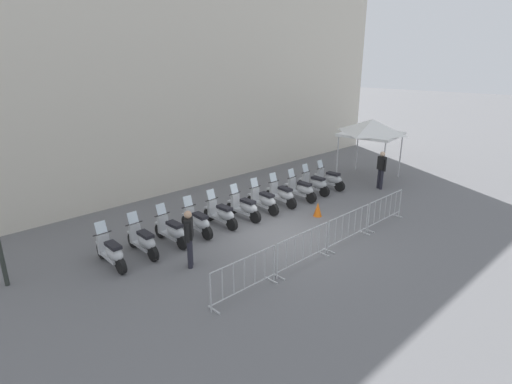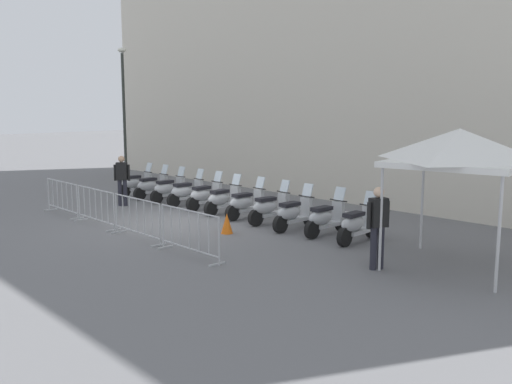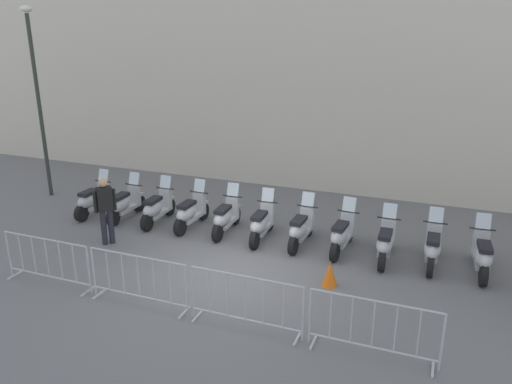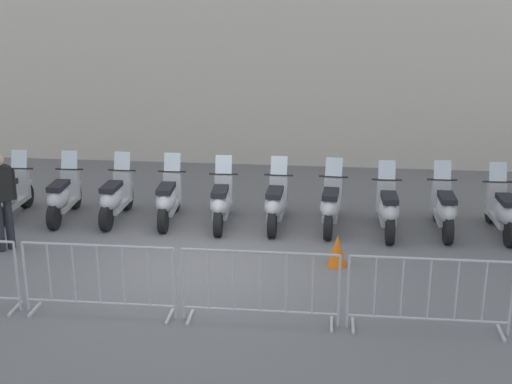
% 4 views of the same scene
% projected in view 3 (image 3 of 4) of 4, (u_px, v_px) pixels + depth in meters
% --- Properties ---
extents(ground_plane, '(120.00, 120.00, 0.00)m').
position_uv_depth(ground_plane, '(231.00, 272.00, 11.13)').
color(ground_plane, slate).
extents(building_facade, '(28.00, 7.08, 10.48)m').
position_uv_depth(building_facade, '(323.00, 27.00, 16.19)').
color(building_facade, beige).
rests_on(building_facade, ground).
extents(motorcycle_0, '(0.65, 1.72, 1.24)m').
position_uv_depth(motorcycle_0, '(93.00, 200.00, 14.39)').
color(motorcycle_0, black).
rests_on(motorcycle_0, ground).
extents(motorcycle_1, '(0.65, 1.72, 1.24)m').
position_uv_depth(motorcycle_1, '(124.00, 204.00, 14.07)').
color(motorcycle_1, black).
rests_on(motorcycle_1, ground).
extents(motorcycle_2, '(0.61, 1.72, 1.24)m').
position_uv_depth(motorcycle_2, '(157.00, 208.00, 13.76)').
color(motorcycle_2, black).
rests_on(motorcycle_2, ground).
extents(motorcycle_3, '(0.68, 1.71, 1.24)m').
position_uv_depth(motorcycle_3, '(190.00, 213.00, 13.43)').
color(motorcycle_3, black).
rests_on(motorcycle_3, ground).
extents(motorcycle_4, '(0.61, 1.72, 1.24)m').
position_uv_depth(motorcycle_4, '(225.00, 217.00, 13.09)').
color(motorcycle_4, black).
rests_on(motorcycle_4, ground).
extents(motorcycle_5, '(0.60, 1.72, 1.24)m').
position_uv_depth(motorcycle_5, '(261.00, 224.00, 12.66)').
color(motorcycle_5, black).
rests_on(motorcycle_5, ground).
extents(motorcycle_6, '(0.68, 1.71, 1.24)m').
position_uv_depth(motorcycle_6, '(301.00, 229.00, 12.34)').
color(motorcycle_6, black).
rests_on(motorcycle_6, ground).
extents(motorcycle_7, '(0.72, 1.70, 1.24)m').
position_uv_depth(motorcycle_7, '(342.00, 235.00, 11.99)').
color(motorcycle_7, black).
rests_on(motorcycle_7, ground).
extents(motorcycle_8, '(0.62, 1.72, 1.24)m').
position_uv_depth(motorcycle_8, '(385.00, 243.00, 11.54)').
color(motorcycle_8, black).
rests_on(motorcycle_8, ground).
extents(motorcycle_9, '(0.64, 1.72, 1.24)m').
position_uv_depth(motorcycle_9, '(432.00, 248.00, 11.28)').
color(motorcycle_9, black).
rests_on(motorcycle_9, ground).
extents(motorcycle_10, '(0.58, 1.72, 1.24)m').
position_uv_depth(motorcycle_10, '(482.00, 256.00, 10.90)').
color(motorcycle_10, black).
rests_on(motorcycle_10, ground).
extents(barrier_segment_0, '(2.15, 0.77, 1.07)m').
position_uv_depth(barrier_segment_0, '(47.00, 262.00, 10.46)').
color(barrier_segment_0, '#B2B5B7').
rests_on(barrier_segment_0, ground).
extents(barrier_segment_1, '(2.15, 0.77, 1.07)m').
position_uv_depth(barrier_segment_1, '(138.00, 281.00, 9.68)').
color(barrier_segment_1, '#B2B5B7').
rests_on(barrier_segment_1, ground).
extents(barrier_segment_2, '(2.15, 0.77, 1.07)m').
position_uv_depth(barrier_segment_2, '(245.00, 303.00, 8.90)').
color(barrier_segment_2, '#B2B5B7').
rests_on(barrier_segment_2, ground).
extents(barrier_segment_3, '(2.15, 0.77, 1.07)m').
position_uv_depth(barrier_segment_3, '(373.00, 329.00, 8.12)').
color(barrier_segment_3, '#B2B5B7').
rests_on(barrier_segment_3, ground).
extents(street_lamp, '(0.36, 0.36, 5.83)m').
position_uv_depth(street_lamp, '(37.00, 86.00, 15.15)').
color(street_lamp, '#2D332D').
rests_on(street_lamp, ground).
extents(officer_mid_plaza, '(0.45, 0.40, 1.73)m').
position_uv_depth(officer_mid_plaza, '(105.00, 207.00, 12.30)').
color(officer_mid_plaza, '#23232D').
rests_on(officer_mid_plaza, ground).
extents(traffic_cone, '(0.32, 0.32, 0.55)m').
position_uv_depth(traffic_cone, '(330.00, 274.00, 10.47)').
color(traffic_cone, orange).
rests_on(traffic_cone, ground).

